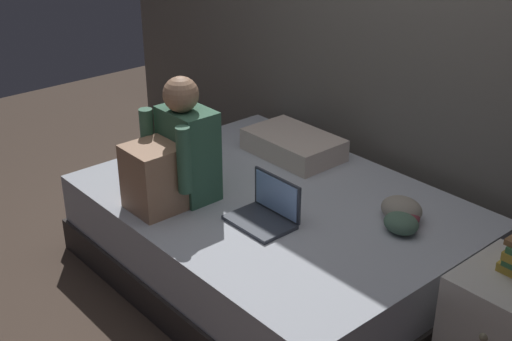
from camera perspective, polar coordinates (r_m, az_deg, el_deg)
The scene contains 8 objects.
ground_plane at distance 3.48m, azimuth 0.13°, elevation -11.88°, with size 8.00×8.00×0.00m, color #47382D.
wall_back at distance 3.74m, azimuth 14.52°, elevation 12.98°, with size 5.60×0.10×2.70m, color slate.
bed at distance 3.64m, azimuth 1.63°, elevation -5.64°, with size 2.00×1.50×0.47m.
nightstand at distance 3.05m, azimuth 20.59°, elevation -13.18°, with size 0.44×0.46×0.59m.
person_sitting at distance 3.41m, azimuth -6.94°, elevation 1.20°, with size 0.39×0.44×0.66m.
laptop at distance 3.29m, azimuth 0.91°, elevation -3.45°, with size 0.32×0.23×0.22m.
pillow at distance 3.99m, azimuth 3.18°, elevation 2.20°, with size 0.56×0.36×0.13m, color beige.
clothes_pile at distance 3.35m, azimuth 12.22°, elevation -3.58°, with size 0.27×0.26×0.12m.
Camera 1 is at (2.08, -1.81, 2.13)m, focal length 47.30 mm.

